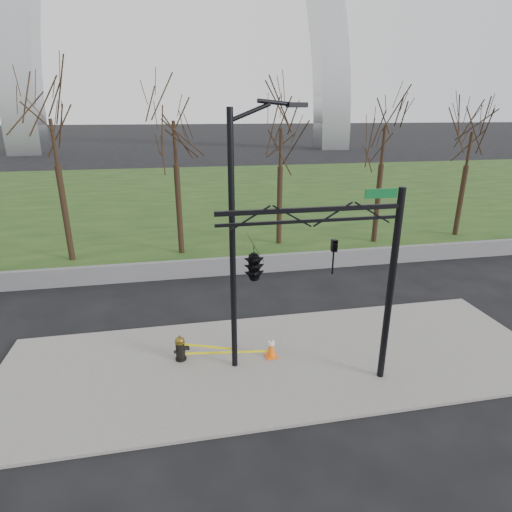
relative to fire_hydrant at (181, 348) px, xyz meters
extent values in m
plane|color=black|center=(3.20, -0.61, -0.51)|extent=(500.00, 500.00, 0.00)
cube|color=slate|center=(3.20, -0.61, -0.46)|extent=(18.00, 6.00, 0.10)
cube|color=#1D3D16|center=(3.20, 29.39, -0.48)|extent=(120.00, 40.00, 0.06)
cube|color=#59595B|center=(3.20, 7.39, -0.06)|extent=(60.00, 0.30, 0.90)
cylinder|color=black|center=(-0.01, 0.00, -0.38)|extent=(0.36, 0.36, 0.06)
cylinder|color=black|center=(-0.01, 0.00, -0.09)|extent=(0.28, 0.28, 0.64)
cylinder|color=black|center=(0.20, 0.07, -0.04)|extent=(0.26, 0.23, 0.17)
cylinder|color=black|center=(-0.16, -0.06, -0.07)|extent=(0.14, 0.14, 0.11)
cylinder|color=brown|center=(-0.01, 0.00, 0.25)|extent=(0.32, 0.32, 0.06)
ellipsoid|color=brown|center=(-0.01, 0.00, 0.32)|extent=(0.30, 0.30, 0.23)
cylinder|color=brown|center=(-0.01, 0.00, 0.44)|extent=(0.06, 0.06, 0.09)
cube|color=#FF620D|center=(2.97, -0.41, -0.39)|extent=(0.43, 0.43, 0.04)
cone|color=#FF620D|center=(2.97, -0.41, -0.02)|extent=(0.30, 0.30, 0.70)
cylinder|color=white|center=(2.97, -0.41, 0.10)|extent=(0.22, 0.22, 0.11)
cylinder|color=black|center=(1.70, -0.65, 3.49)|extent=(0.18, 0.18, 8.00)
cylinder|color=black|center=(2.24, -0.53, 7.34)|extent=(1.26, 0.40, 0.56)
cylinder|color=black|center=(3.07, -0.34, 7.59)|extent=(1.20, 0.39, 0.22)
cube|color=black|center=(3.65, -0.20, 7.54)|extent=(0.63, 0.35, 0.14)
cylinder|color=black|center=(6.07, -2.07, 2.49)|extent=(0.20, 0.20, 6.00)
cube|color=black|center=(3.57, -2.07, 4.99)|extent=(5.00, 0.12, 0.12)
cube|color=black|center=(3.57, -2.07, 4.69)|extent=(5.00, 0.08, 0.08)
cube|color=#0C5926|center=(5.47, -2.07, 5.34)|extent=(0.90, 0.04, 0.25)
imported|color=black|center=(4.27, -2.07, 3.64)|extent=(0.16, 0.20, 1.00)
imported|color=black|center=(2.07, -2.07, 3.64)|extent=(0.53, 2.48, 1.00)
cube|color=#FCF10D|center=(0.84, -0.33, 0.18)|extent=(1.72, 0.65, 0.08)
cube|color=#FCF10D|center=(1.48, -0.21, -0.20)|extent=(2.98, 0.41, 0.08)
camera|label=1|loc=(0.22, -11.96, 7.40)|focal=28.83mm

